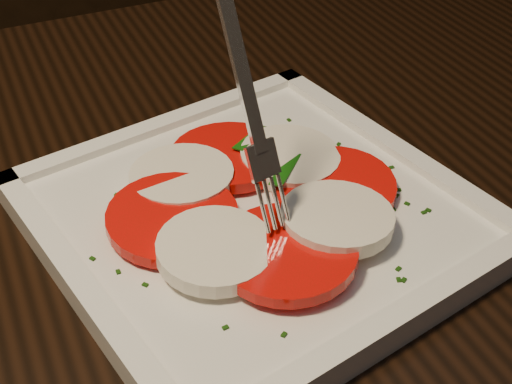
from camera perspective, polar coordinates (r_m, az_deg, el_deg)
name	(u,v)px	position (r m, az deg, el deg)	size (l,w,h in m)	color
chair	(90,27)	(1.29, -13.17, 12.72)	(0.47, 0.47, 0.93)	black
plate	(256,219)	(0.48, 0.00, -2.14)	(0.26, 0.26, 0.01)	white
caprese_salad	(256,200)	(0.46, 0.00, -0.62)	(0.22, 0.21, 0.03)	#E50605
fork	(236,79)	(0.41, -1.64, 9.04)	(0.03, 0.07, 0.16)	white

